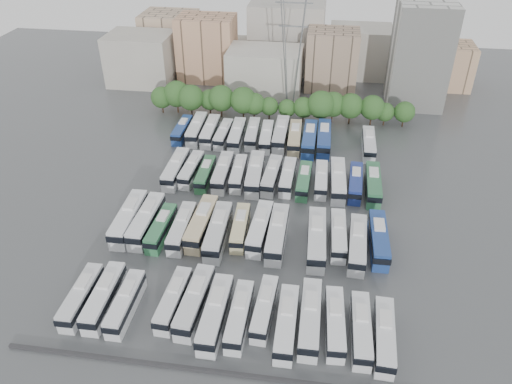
# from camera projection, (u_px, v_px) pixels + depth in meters

# --- Properties ---
(ground) EXTENTS (220.00, 220.00, 0.00)m
(ground) POSITION_uv_depth(u_px,v_px,m) (254.00, 219.00, 90.38)
(ground) COLOR #424447
(ground) RESTS_ON ground
(parapet) EXTENTS (56.00, 0.50, 0.50)m
(parapet) POSITION_uv_depth(u_px,v_px,m) (215.00, 372.00, 63.04)
(parapet) COLOR #2D2D30
(parapet) RESTS_ON ground
(tree_line) EXTENTS (65.51, 8.25, 8.55)m
(tree_line) POSITION_uv_depth(u_px,v_px,m) (271.00, 102.00, 122.76)
(tree_line) COLOR black
(tree_line) RESTS_ON ground
(city_buildings) EXTENTS (102.00, 35.00, 20.00)m
(city_buildings) POSITION_uv_depth(u_px,v_px,m) (265.00, 50.00, 146.17)
(city_buildings) COLOR #9E998E
(city_buildings) RESTS_ON ground
(apartment_tower) EXTENTS (14.00, 14.00, 26.00)m
(apartment_tower) POSITION_uv_depth(u_px,v_px,m) (420.00, 55.00, 126.87)
(apartment_tower) COLOR silver
(apartment_tower) RESTS_ON ground
(electricity_pylon) EXTENTS (9.00, 6.91, 33.83)m
(electricity_pylon) POSITION_uv_depth(u_px,v_px,m) (293.00, 36.00, 121.03)
(electricity_pylon) COLOR slate
(electricity_pylon) RESTS_ON ground
(bus_r0_s0) EXTENTS (2.62, 11.44, 3.58)m
(bus_r0_s0) POSITION_uv_depth(u_px,v_px,m) (81.00, 296.00, 71.91)
(bus_r0_s0) COLOR silver
(bus_r0_s0) RESTS_ON ground
(bus_r0_s1) EXTENTS (2.88, 12.09, 3.78)m
(bus_r0_s1) POSITION_uv_depth(u_px,v_px,m) (104.00, 297.00, 71.70)
(bus_r0_s1) COLOR silver
(bus_r0_s1) RESTS_ON ground
(bus_r0_s2) EXTENTS (2.50, 11.23, 3.52)m
(bus_r0_s2) POSITION_uv_depth(u_px,v_px,m) (126.00, 303.00, 70.88)
(bus_r0_s2) COLOR silver
(bus_r0_s2) RESTS_ON ground
(bus_r0_s4) EXTENTS (2.92, 11.28, 3.51)m
(bus_r0_s4) POSITION_uv_depth(u_px,v_px,m) (174.00, 300.00, 71.42)
(bus_r0_s4) COLOR silver
(bus_r0_s4) RESTS_ON ground
(bus_r0_s5) EXTENTS (3.37, 12.62, 3.92)m
(bus_r0_s5) POSITION_uv_depth(u_px,v_px,m) (195.00, 301.00, 70.88)
(bus_r0_s5) COLOR silver
(bus_r0_s5) RESTS_ON ground
(bus_r0_s6) EXTENTS (2.90, 12.78, 4.00)m
(bus_r0_s6) POSITION_uv_depth(u_px,v_px,m) (215.00, 313.00, 68.92)
(bus_r0_s6) COLOR silver
(bus_r0_s6) RESTS_ON ground
(bus_r0_s7) EXTENTS (2.53, 11.43, 3.58)m
(bus_r0_s7) POSITION_uv_depth(u_px,v_px,m) (239.00, 316.00, 68.84)
(bus_r0_s7) COLOR silver
(bus_r0_s7) RESTS_ON ground
(bus_r0_s8) EXTENTS (2.87, 11.02, 3.43)m
(bus_r0_s8) POSITION_uv_depth(u_px,v_px,m) (265.00, 308.00, 70.10)
(bus_r0_s8) COLOR silver
(bus_r0_s8) RESTS_ON ground
(bus_r0_s9) EXTENTS (2.68, 12.02, 3.77)m
(bus_r0_s9) POSITION_uv_depth(u_px,v_px,m) (287.00, 323.00, 67.63)
(bus_r0_s9) COLOR silver
(bus_r0_s9) RESTS_ON ground
(bus_r0_s10) EXTENTS (2.80, 12.59, 3.95)m
(bus_r0_s10) POSITION_uv_depth(u_px,v_px,m) (310.00, 318.00, 68.29)
(bus_r0_s10) COLOR silver
(bus_r0_s10) RESTS_ON ground
(bus_r0_s11) EXTENTS (3.01, 11.47, 3.57)m
(bus_r0_s11) POSITION_uv_depth(u_px,v_px,m) (335.00, 323.00, 67.80)
(bus_r0_s11) COLOR white
(bus_r0_s11) RESTS_ON ground
(bus_r0_s12) EXTENTS (2.70, 11.58, 3.62)m
(bus_r0_s12) POSITION_uv_depth(u_px,v_px,m) (361.00, 329.00, 66.83)
(bus_r0_s12) COLOR silver
(bus_r0_s12) RESTS_ON ground
(bus_r0_s13) EXTENTS (3.01, 11.76, 3.66)m
(bus_r0_s13) POSITION_uv_depth(u_px,v_px,m) (384.00, 336.00, 65.88)
(bus_r0_s13) COLOR silver
(bus_r0_s13) RESTS_ON ground
(bus_r1_s0) EXTENTS (3.28, 13.58, 4.24)m
(bus_r1_s0) POSITION_uv_depth(u_px,v_px,m) (129.00, 218.00, 87.12)
(bus_r1_s0) COLOR white
(bus_r1_s0) RESTS_ON ground
(bus_r1_s1) EXTENTS (3.02, 13.16, 4.12)m
(bus_r1_s1) POSITION_uv_depth(u_px,v_px,m) (147.00, 220.00, 86.72)
(bus_r1_s1) COLOR silver
(bus_r1_s1) RESTS_ON ground
(bus_r1_s2) EXTENTS (2.76, 11.26, 3.51)m
(bus_r1_s2) POSITION_uv_depth(u_px,v_px,m) (161.00, 228.00, 85.40)
(bus_r1_s2) COLOR #317347
(bus_r1_s2) RESTS_ON ground
(bus_r1_s3) EXTENTS (2.73, 11.91, 3.73)m
(bus_r1_s3) POSITION_uv_depth(u_px,v_px,m) (182.00, 228.00, 85.27)
(bus_r1_s3) COLOR silver
(bus_r1_s3) RESTS_ON ground
(bus_r1_s4) EXTENTS (3.31, 13.22, 4.12)m
(bus_r1_s4) POSITION_uv_depth(u_px,v_px,m) (202.00, 223.00, 86.05)
(bus_r1_s4) COLOR #CFBA8E
(bus_r1_s4) RESTS_ON ground
(bus_r1_s5) EXTENTS (3.17, 13.33, 4.16)m
(bus_r1_s5) POSITION_uv_depth(u_px,v_px,m) (218.00, 231.00, 84.14)
(bus_r1_s5) COLOR silver
(bus_r1_s5) RESTS_ON ground
(bus_r1_s6) EXTENTS (2.90, 11.08, 3.44)m
(bus_r1_s6) POSITION_uv_depth(u_px,v_px,m) (240.00, 227.00, 85.61)
(bus_r1_s6) COLOR beige
(bus_r1_s6) RESTS_ON ground
(bus_r1_s7) EXTENTS (3.32, 12.66, 3.94)m
(bus_r1_s7) POSITION_uv_depth(u_px,v_px,m) (260.00, 228.00, 85.04)
(bus_r1_s7) COLOR white
(bus_r1_s7) RESTS_ON ground
(bus_r1_s8) EXTENTS (2.91, 13.19, 4.13)m
(bus_r1_s8) POSITION_uv_depth(u_px,v_px,m) (277.00, 233.00, 83.67)
(bus_r1_s8) COLOR silver
(bus_r1_s8) RESTS_ON ground
(bus_r1_s10) EXTENTS (3.41, 13.73, 4.28)m
(bus_r1_s10) POSITION_uv_depth(u_px,v_px,m) (317.00, 238.00, 82.40)
(bus_r1_s10) COLOR silver
(bus_r1_s10) RESTS_ON ground
(bus_r1_s11) EXTENTS (2.87, 11.65, 3.63)m
(bus_r1_s11) POSITION_uv_depth(u_px,v_px,m) (338.00, 235.00, 83.68)
(bus_r1_s11) COLOR white
(bus_r1_s11) RESTS_ON ground
(bus_r1_s12) EXTENTS (3.29, 12.77, 3.97)m
(bus_r1_s12) POSITION_uv_depth(u_px,v_px,m) (357.00, 244.00, 81.50)
(bus_r1_s12) COLOR silver
(bus_r1_s12) RESTS_ON ground
(bus_r1_s13) EXTENTS (2.99, 12.68, 3.96)m
(bus_r1_s13) POSITION_uv_depth(u_px,v_px,m) (379.00, 239.00, 82.55)
(bus_r1_s13) COLOR navy
(bus_r1_s13) RESTS_ON ground
(bus_r2_s1) EXTENTS (2.78, 12.63, 3.96)m
(bus_r2_s1) POSITION_uv_depth(u_px,v_px,m) (176.00, 169.00, 101.48)
(bus_r2_s1) COLOR silver
(bus_r2_s1) RESTS_ON ground
(bus_r2_s2) EXTENTS (2.95, 11.38, 3.54)m
(bus_r2_s2) POSITION_uv_depth(u_px,v_px,m) (191.00, 169.00, 101.67)
(bus_r2_s2) COLOR silver
(bus_r2_s2) RESTS_ON ground
(bus_r2_s3) EXTENTS (2.50, 10.87, 3.40)m
(bus_r2_s3) POSITION_uv_depth(u_px,v_px,m) (205.00, 174.00, 100.35)
(bus_r2_s3) COLOR #2C673D
(bus_r2_s3) RESTS_ON ground
(bus_r2_s4) EXTENTS (2.90, 12.31, 3.85)m
(bus_r2_s4) POSITION_uv_depth(u_px,v_px,m) (223.00, 172.00, 100.45)
(bus_r2_s4) COLOR silver
(bus_r2_s4) RESTS_ON ground
(bus_r2_s5) EXTENTS (2.84, 11.16, 3.48)m
(bus_r2_s5) POSITION_uv_depth(u_px,v_px,m) (238.00, 173.00, 100.43)
(bus_r2_s5) COLOR silver
(bus_r2_s5) RESTS_ON ground
(bus_r2_s6) EXTENTS (3.49, 13.41, 4.17)m
(bus_r2_s6) POSITION_uv_depth(u_px,v_px,m) (255.00, 173.00, 99.72)
(bus_r2_s6) COLOR silver
(bus_r2_s6) RESTS_ON ground
(bus_r2_s7) EXTENTS (3.20, 12.00, 3.73)m
(bus_r2_s7) POSITION_uv_depth(u_px,v_px,m) (272.00, 175.00, 99.56)
(bus_r2_s7) COLOR silver
(bus_r2_s7) RESTS_ON ground
(bus_r2_s8) EXTENTS (2.67, 11.31, 3.54)m
(bus_r2_s8) POSITION_uv_depth(u_px,v_px,m) (288.00, 177.00, 99.30)
(bus_r2_s8) COLOR silver
(bus_r2_s8) RESTS_ON ground
(bus_r2_s9) EXTENTS (2.70, 11.20, 3.50)m
(bus_r2_s9) POSITION_uv_depth(u_px,v_px,m) (304.00, 180.00, 98.14)
(bus_r2_s9) COLOR #307046
(bus_r2_s9) RESTS_ON ground
(bus_r2_s10) EXTENTS (2.55, 11.02, 3.45)m
(bus_r2_s10) POSITION_uv_depth(u_px,v_px,m) (321.00, 179.00, 98.54)
(bus_r2_s10) COLOR silver
(bus_r2_s10) RESTS_ON ground
(bus_r2_s11) EXTENTS (3.26, 13.10, 4.08)m
(bus_r2_s11) POSITION_uv_depth(u_px,v_px,m) (338.00, 180.00, 97.69)
(bus_r2_s11) COLOR silver
(bus_r2_s11) RESTS_ON ground
(bus_r2_s12) EXTENTS (3.04, 11.72, 3.65)m
(bus_r2_s12) POSITION_uv_depth(u_px,v_px,m) (355.00, 182.00, 97.38)
(bus_r2_s12) COLOR navy
(bus_r2_s12) RESTS_ON ground
(bus_r2_s13) EXTENTS (2.90, 12.72, 3.98)m
(bus_r2_s13) POSITION_uv_depth(u_px,v_px,m) (373.00, 184.00, 96.55)
(bus_r2_s13) COLOR #2D6942
(bus_r2_s13) RESTS_ON ground
(bus_r3_s0) EXTENTS (2.47, 11.12, 3.49)m
(bus_r3_s0) POSITION_uv_depth(u_px,v_px,m) (182.00, 130.00, 116.67)
(bus_r3_s0) COLOR navy
(bus_r3_s0) RESTS_ON ground
(bus_r3_s1) EXTENTS (3.13, 12.78, 3.99)m
(bus_r3_s1) POSITION_uv_depth(u_px,v_px,m) (197.00, 129.00, 116.56)
(bus_r3_s1) COLOR silver
(bus_r3_s1) RESTS_ON ground
(bus_r3_s2) EXTENTS (2.92, 12.26, 3.83)m
(bus_r3_s2) POSITION_uv_depth(u_px,v_px,m) (210.00, 131.00, 115.86)
(bus_r3_s2) COLOR white
(bus_r3_s2) RESTS_ON ground
(bus_r3_s3) EXTENTS (2.73, 11.21, 3.50)m
(bus_r3_s3) POSITION_uv_depth(u_px,v_px,m) (223.00, 134.00, 114.91)
(bus_r3_s3) COLOR silver
(bus_r3_s3) RESTS_ON ground
(bus_r3_s4) EXTENTS (3.08, 12.47, 3.89)m
(bus_r3_s4) POSITION_uv_depth(u_px,v_px,m) (237.00, 135.00, 114.21)
(bus_r3_s4) COLOR silver
(bus_r3_s4) RESTS_ON ground
(bus_r3_s5) EXTENTS (3.11, 11.86, 3.69)m
(bus_r3_s5) POSITION_uv_depth(u_px,v_px,m) (253.00, 133.00, 114.88)
(bus_r3_s5) COLOR silver
(bus_r3_s5) RESTS_ON ground
(bus_r3_s6) EXTENTS (3.07, 11.80, 3.67)m
(bus_r3_s6) POSITION_uv_depth(u_px,v_px,m) (267.00, 136.00, 113.68)
(bus_r3_s6) COLOR silver
(bus_r3_s6) RESTS_ON ground
(bus_r3_s7) EXTENTS (2.93, 13.25, 4.15)m
(bus_r3_s7) POSITION_uv_depth(u_px,v_px,m) (281.00, 134.00, 114.28)
(bus_r3_s7) COLOR silver
(bus_r3_s7) RESTS_ON ground
(bus_r3_s8) EXTENTS (3.11, 12.70, 3.96)m
(bus_r3_s8) POSITION_uv_depth(u_px,v_px,m) (295.00, 137.00, 113.03)
(bus_r3_s8) COLOR tan
(bus_r3_s8) RESTS_ON ground
(bus_r3_s9) EXTENTS (3.02, 13.48, 4.22)m
(bus_r3_s9) POSITION_uv_depth(u_px,v_px,m) (309.00, 139.00, 112.09)
(bus_r3_s9) COLOR navy
(bus_r3_s9) RESTS_ON ground
(bus_r3_s10) EXTENTS (3.13, 13.70, 4.29)m
(bus_r3_s10) POSITION_uv_depth(u_px,v_px,m) (324.00, 138.00, 112.21)
(bus_r3_s10) COLOR navy
(bus_r3_s10) RESTS_ON ground
(bus_r3_s13) EXTENTS (2.68, 12.14, 3.81)m
(bus_r3_s13) POSITION_uv_depth(u_px,v_px,m) (369.00, 144.00, 110.61)
(bus_r3_s13) COLOR silver
(bus_r3_s13) RESTS_ON ground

